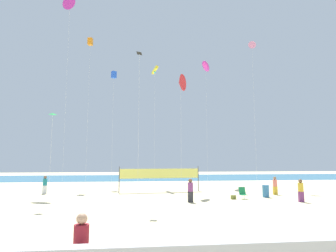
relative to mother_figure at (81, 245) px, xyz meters
The scene contains 20 objects.
ground_plane 10.26m from the mother_figure, 74.10° to the left, with size 120.00×120.00×0.00m, color beige.
ocean_band 44.61m from the mother_figure, 86.40° to the left, with size 120.00×20.00×0.01m, color teal.
mother_figure is the anchor object (origin of this frame).
beachgoer_mustard_shirt 17.98m from the mother_figure, 42.82° to the left, with size 0.37×0.37×1.61m.
beachgoer_plum_shirt 14.04m from the mother_figure, 67.85° to the left, with size 0.38×0.38×1.66m.
beachgoer_teal_shirt 20.85m from the mother_figure, 108.50° to the left, with size 0.37×0.37×1.60m.
beachgoer_coral_shirt 21.44m from the mother_figure, 50.96° to the left, with size 0.36×0.36×1.56m.
folding_beach_chair 17.36m from the mother_figure, 56.05° to the left, with size 0.52×0.65×0.89m.
trash_barrel 19.22m from the mother_figure, 51.75° to the left, with size 0.53×0.53×0.97m, color teal.
volleyball_net 20.51m from the mother_figure, 79.42° to the left, with size 7.71×0.96×2.40m.
beach_handbag 16.78m from the mother_figure, 58.05° to the left, with size 0.38×0.19×0.31m, color olive.
kite_magenta_inflatable 34.11m from the mother_figure, 69.73° to the left, with size 1.88×2.50×16.24m.
kite_green_diamond 14.28m from the mother_figure, 108.71° to the left, with size 0.58×0.59×6.21m.
kite_red_delta 22.51m from the mother_figure, 73.68° to the left, with size 1.29×1.63×11.34m.
kite_black_diamond 15.88m from the mother_figure, 82.97° to the left, with size 0.54×0.54×10.85m.
kite_magenta_delta 33.22m from the mother_figure, 104.25° to the left, with size 1.74×1.02×22.12m.
kite_orange_box 32.72m from the mother_figure, 98.92° to the left, with size 0.64×0.64×18.16m.
kite_blue_box 30.81m from the mother_figure, 92.81° to the left, with size 0.72×0.72×14.07m.
kite_yellow_tube 30.33m from the mother_figure, 82.21° to the left, with size 0.69×2.52×14.32m.
kite_pink_delta 33.19m from the mother_figure, 58.05° to the left, with size 0.99×0.62×17.39m.
Camera 1 is at (-1.55, -17.36, 2.90)m, focal length 30.78 mm.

